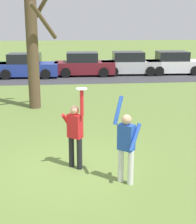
# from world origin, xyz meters

# --- Properties ---
(ground_plane) EXTENTS (120.00, 120.00, 0.00)m
(ground_plane) POSITION_xyz_m (0.00, 0.00, 0.00)
(ground_plane) COLOR olive
(person_catcher) EXTENTS (0.56, 0.55, 2.08)m
(person_catcher) POSITION_xyz_m (0.06, 0.04, 0.98)
(person_catcher) COLOR black
(person_catcher) RESTS_ON ground_plane
(person_defender) EXTENTS (0.65, 0.65, 2.05)m
(person_defender) POSITION_xyz_m (1.18, -0.93, 0.98)
(person_defender) COLOR silver
(person_defender) RESTS_ON ground_plane
(frisbee_disc) EXTENTS (0.27, 0.27, 0.02)m
(frisbee_disc) POSITION_xyz_m (0.23, -0.11, 2.09)
(frisbee_disc) COLOR white
(frisbee_disc) RESTS_ON person_catcher
(parked_car_blue) EXTENTS (4.17, 2.16, 1.59)m
(parked_car_blue) POSITION_xyz_m (-2.63, 15.00, 0.73)
(parked_car_blue) COLOR #233893
(parked_car_blue) RESTS_ON ground_plane
(parked_car_maroon) EXTENTS (4.17, 2.16, 1.59)m
(parked_car_maroon) POSITION_xyz_m (1.23, 15.40, 0.73)
(parked_car_maroon) COLOR maroon
(parked_car_maroon) RESTS_ON ground_plane
(parked_car_silver) EXTENTS (4.17, 2.16, 1.59)m
(parked_car_silver) POSITION_xyz_m (4.47, 15.57, 0.73)
(parked_car_silver) COLOR #BCBCC1
(parked_car_silver) RESTS_ON ground_plane
(parked_car_white) EXTENTS (4.17, 2.16, 1.59)m
(parked_car_white) POSITION_xyz_m (7.62, 15.52, 0.73)
(parked_car_white) COLOR white
(parked_car_white) RESTS_ON ground_plane
(parking_strip) EXTENTS (26.24, 6.40, 0.01)m
(parking_strip) POSITION_xyz_m (-0.69, 15.20, 0.00)
(parking_strip) COLOR #38383D
(parking_strip) RESTS_ON ground_plane
(bare_tree_tall) EXTENTS (1.76, 1.81, 7.18)m
(bare_tree_tall) POSITION_xyz_m (-1.44, 6.53, 3.27)
(bare_tree_tall) COLOR brown
(bare_tree_tall) RESTS_ON ground_plane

